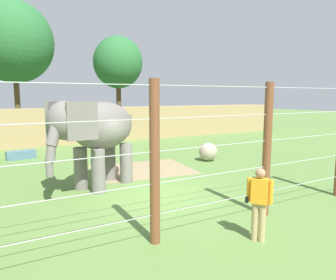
{
  "coord_description": "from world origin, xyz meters",
  "views": [
    {
      "loc": [
        -4.69,
        -8.72,
        3.23
      ],
      "look_at": [
        1.78,
        2.59,
        1.4
      ],
      "focal_mm": 33.48,
      "sensor_mm": 36.0,
      "label": 1
    }
  ],
  "objects_px": {
    "elephant": "(97,130)",
    "zookeeper": "(259,201)",
    "enrichment_ball": "(208,152)",
    "feed_trough": "(21,155)"
  },
  "relations": [
    {
      "from": "elephant",
      "to": "zookeeper",
      "type": "bearing_deg",
      "value": -72.39
    },
    {
      "from": "elephant",
      "to": "zookeeper",
      "type": "xyz_separation_m",
      "value": [
        1.85,
        -5.81,
        -1.12
      ]
    },
    {
      "from": "enrichment_ball",
      "to": "elephant",
      "type": "bearing_deg",
      "value": -163.53
    },
    {
      "from": "zookeeper",
      "to": "feed_trough",
      "type": "bearing_deg",
      "value": 106.42
    },
    {
      "from": "enrichment_ball",
      "to": "zookeeper",
      "type": "xyz_separation_m",
      "value": [
        -4.37,
        -7.65,
        0.46
      ]
    },
    {
      "from": "feed_trough",
      "to": "zookeeper",
      "type": "bearing_deg",
      "value": -73.58
    },
    {
      "from": "elephant",
      "to": "enrichment_ball",
      "type": "bearing_deg",
      "value": 16.47
    },
    {
      "from": "elephant",
      "to": "enrichment_ball",
      "type": "relative_size",
      "value": 4.1
    },
    {
      "from": "elephant",
      "to": "zookeeper",
      "type": "height_order",
      "value": "elephant"
    },
    {
      "from": "enrichment_ball",
      "to": "feed_trough",
      "type": "distance_m",
      "value": 9.64
    }
  ]
}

